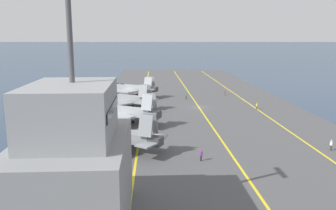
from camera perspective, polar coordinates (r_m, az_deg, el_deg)
name	(u,v)px	position (r m, az deg, el deg)	size (l,w,h in m)	color
ground_plane	(199,109)	(91.30, 4.96, -0.59)	(2000.00, 2000.00, 0.00)	navy
carrier_deck	(199,108)	(91.26, 4.96, -0.47)	(205.11, 51.44, 0.40)	#4C4C4F
deck_stripe_foul_line	(253,107)	(94.19, 13.51, -0.25)	(184.60, 0.36, 0.01)	yellow
deck_stripe_centerline	(199,107)	(91.22, 4.96, -0.34)	(184.60, 0.36, 0.01)	yellow
deck_stripe_edge_line	(143,108)	(90.38, -3.96, -0.43)	(184.60, 0.36, 0.01)	yellow
parked_jet_nearest	(119,136)	(56.97, -7.85, -4.99)	(12.36, 15.51, 6.47)	gray
parked_jet_second	(126,111)	(73.58, -6.69, -0.98)	(12.78, 15.85, 6.74)	#9EA3A8
parked_jet_third	(127,99)	(90.24, -6.61, 1.03)	(12.90, 15.80, 6.32)	gray
parked_jet_fourth	(132,88)	(106.69, -5.74, 2.78)	(12.69, 16.92, 6.17)	#9EA3A8
crew_green_vest	(186,96)	(102.05, 2.92, 1.47)	(0.45, 0.46, 1.79)	#232328
crew_white_vest	(331,145)	(62.55, 24.71, -5.79)	(0.45, 0.45, 1.77)	#383328
crew_purple_vest	(201,155)	(52.61, 5.31, -7.91)	(0.46, 0.44, 1.74)	#232328
crew_yellow_vest	(257,106)	(90.53, 14.06, -0.13)	(0.46, 0.44, 1.68)	#383328
crew_red_vest	(225,92)	(110.25, 9.14, 2.07)	(0.44, 0.36, 1.78)	#4C473D
island_tower	(74,169)	(34.52, -14.86, -9.85)	(16.05, 9.81, 23.23)	gray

